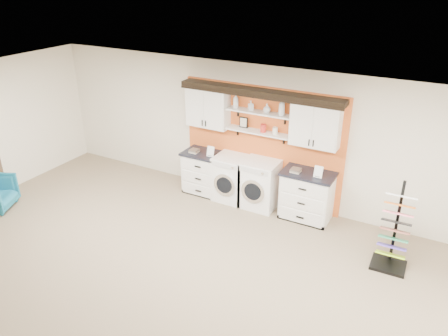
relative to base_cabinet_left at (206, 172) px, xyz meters
The scene contains 21 objects.
floor 3.84m from the base_cabinet_left, 72.76° to the right, with size 10.00×10.00×0.00m, color #857659.
ceiling 4.47m from the base_cabinet_left, 72.76° to the right, with size 10.00×10.00×0.00m, color white.
wall_back 1.51m from the base_cabinet_left, 17.63° to the left, with size 10.00×10.00×0.00m, color beige.
accent_panel 1.39m from the base_cabinet_left, 16.00° to the left, with size 3.40×0.07×2.40m, color #D55D24.
upper_cabinet_left 1.43m from the base_cabinet_left, 90.00° to the left, with size 0.90×0.35×0.84m.
upper_cabinet_right 2.67m from the base_cabinet_left, ahead, with size 0.90×0.35×0.84m.
shelf_lower 1.57m from the base_cabinet_left, ahead, with size 1.32×0.28×0.03m, color silver.
shelf_upper 1.86m from the base_cabinet_left, ahead, with size 1.32×0.28×0.03m, color silver.
crown_molding 2.19m from the base_cabinet_left, ahead, with size 3.30×0.41×0.13m.
picture_frame 1.44m from the base_cabinet_left, 14.85° to the left, with size 0.18×0.02×0.22m.
canister_red 1.70m from the base_cabinet_left, ahead, with size 0.11×0.11×0.16m, color red.
canister_cream 1.89m from the base_cabinet_left, ahead, with size 0.10×0.10×0.14m, color silver.
base_cabinet_left is the anchor object (origin of this frame).
base_cabinet_right 2.26m from the base_cabinet_left, ahead, with size 0.99×0.66×0.97m.
washer 0.64m from the base_cabinet_left, ahead, with size 0.69×0.71×0.96m.
dryer 1.28m from the base_cabinet_left, ahead, with size 0.71×0.71×0.99m.
sample_rack 4.05m from the base_cabinet_left, 11.33° to the right, with size 0.56×0.47×1.50m.
soap_bottle_a 1.75m from the base_cabinet_left, 14.25° to the left, with size 0.11×0.11×0.29m, color silver.
soap_bottle_b 1.85m from the base_cabinet_left, ahead, with size 0.09×0.09×0.19m, color silver.
soap_bottle_c 2.04m from the base_cabinet_left, ahead, with size 0.14×0.14×0.18m, color silver.
soap_bottle_d 2.29m from the base_cabinet_left, ahead, with size 0.12×0.12×0.32m, color silver.
Camera 1 is at (3.27, -3.57, 4.50)m, focal length 35.00 mm.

